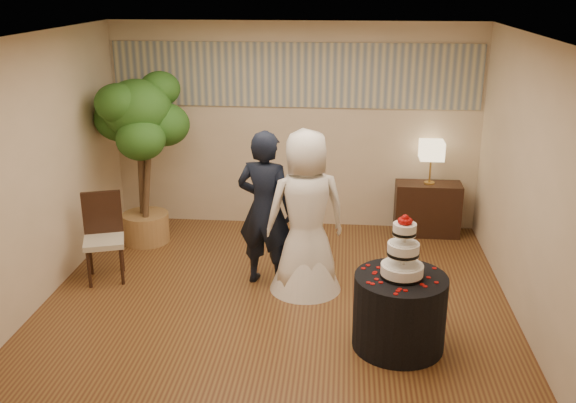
# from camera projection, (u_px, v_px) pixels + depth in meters

# --- Properties ---
(floor) EXTENTS (5.00, 5.00, 0.00)m
(floor) POSITION_uv_depth(u_px,v_px,m) (275.00, 306.00, 6.84)
(floor) COLOR brown
(floor) RESTS_ON ground
(ceiling) EXTENTS (5.00, 5.00, 0.00)m
(ceiling) POSITION_uv_depth(u_px,v_px,m) (273.00, 37.00, 5.92)
(ceiling) COLOR white
(ceiling) RESTS_ON wall_back
(wall_back) EXTENTS (5.00, 0.06, 2.80)m
(wall_back) POSITION_uv_depth(u_px,v_px,m) (295.00, 127.00, 8.73)
(wall_back) COLOR beige
(wall_back) RESTS_ON ground
(wall_front) EXTENTS (5.00, 0.06, 2.80)m
(wall_front) POSITION_uv_depth(u_px,v_px,m) (230.00, 299.00, 4.03)
(wall_front) COLOR beige
(wall_front) RESTS_ON ground
(wall_left) EXTENTS (0.06, 5.00, 2.80)m
(wall_left) POSITION_uv_depth(u_px,v_px,m) (33.00, 175.00, 6.59)
(wall_left) COLOR beige
(wall_left) RESTS_ON ground
(wall_right) EXTENTS (0.06, 5.00, 2.80)m
(wall_right) POSITION_uv_depth(u_px,v_px,m) (532.00, 188.00, 6.16)
(wall_right) COLOR beige
(wall_right) RESTS_ON ground
(mural_border) EXTENTS (4.90, 0.02, 0.85)m
(mural_border) POSITION_uv_depth(u_px,v_px,m) (295.00, 75.00, 8.48)
(mural_border) COLOR #9C9E90
(mural_border) RESTS_ON wall_back
(groom) EXTENTS (0.74, 0.58, 1.79)m
(groom) POSITION_uv_depth(u_px,v_px,m) (265.00, 209.00, 7.10)
(groom) COLOR black
(groom) RESTS_ON floor
(bride) EXTENTS (1.10, 1.04, 1.83)m
(bride) POSITION_uv_depth(u_px,v_px,m) (306.00, 212.00, 6.94)
(bride) COLOR white
(bride) RESTS_ON floor
(cake_table) EXTENTS (1.11, 1.11, 0.72)m
(cake_table) POSITION_uv_depth(u_px,v_px,m) (399.00, 312.00, 5.99)
(cake_table) COLOR black
(cake_table) RESTS_ON floor
(wedding_cake) EXTENTS (0.40, 0.40, 0.61)m
(wedding_cake) POSITION_uv_depth(u_px,v_px,m) (403.00, 246.00, 5.77)
(wedding_cake) COLOR white
(wedding_cake) RESTS_ON cake_table
(console) EXTENTS (0.87, 0.39, 0.72)m
(console) POSITION_uv_depth(u_px,v_px,m) (427.00, 209.00, 8.67)
(console) COLOR black
(console) RESTS_ON floor
(table_lamp) EXTENTS (0.31, 0.31, 0.58)m
(table_lamp) POSITION_uv_depth(u_px,v_px,m) (431.00, 163.00, 8.46)
(table_lamp) COLOR beige
(table_lamp) RESTS_ON console
(ficus_tree) EXTENTS (1.31, 1.31, 2.26)m
(ficus_tree) POSITION_uv_depth(u_px,v_px,m) (141.00, 159.00, 8.17)
(ficus_tree) COLOR #28591B
(ficus_tree) RESTS_ON floor
(side_chair) EXTENTS (0.59, 0.60, 1.01)m
(side_chair) POSITION_uv_depth(u_px,v_px,m) (104.00, 239.00, 7.30)
(side_chair) COLOR black
(side_chair) RESTS_ON floor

